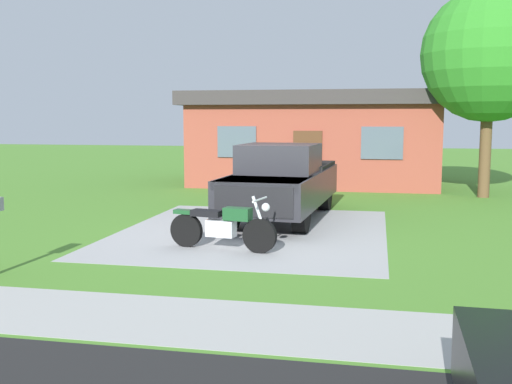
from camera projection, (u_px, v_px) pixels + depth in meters
The scene contains 7 objects.
ground_plane at pixel (253, 231), 13.47m from camera, with size 80.00×80.00×0.00m, color #4C852C.
driveway_pad at pixel (253, 231), 13.47m from camera, with size 5.87×7.02×0.01m, color #A0A0A0.
sidewalk_strip at pixel (157, 318), 7.64m from camera, with size 36.00×1.80×0.01m, color #A8A8A3.
motorcycle at pixel (223, 226), 11.55m from camera, with size 2.20×0.75×1.09m.
pickup_truck at pixel (283, 181), 15.18m from camera, with size 2.35×5.73×1.90m.
shade_tree at pixel (490, 55), 18.77m from camera, with size 4.24×4.24×6.64m.
neighbor_house at pixel (315, 137), 23.19m from camera, with size 9.60×5.60×3.50m.
Camera 1 is at (2.71, -12.99, 2.53)m, focal length 42.12 mm.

